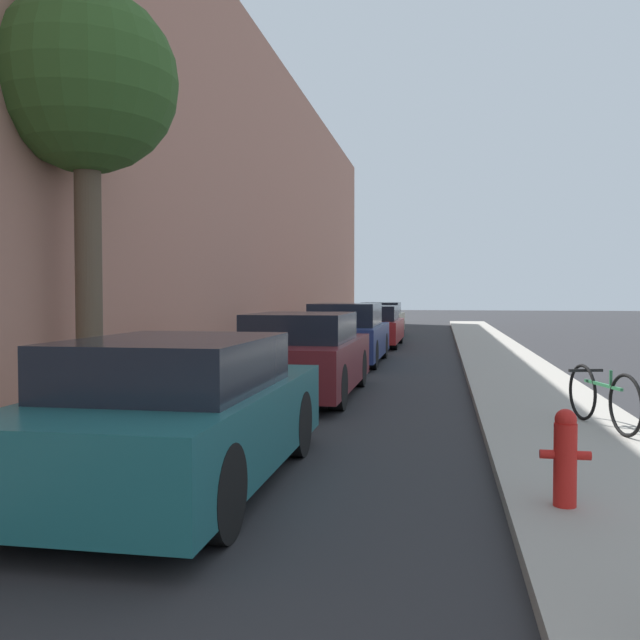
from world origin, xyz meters
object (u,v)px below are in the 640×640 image
at_px(parked_car_teal, 180,414).
at_px(bicycle, 602,397).
at_px(parked_car_red, 372,326).
at_px(street_tree_near, 86,87).
at_px(parked_car_navy, 347,335).
at_px(parked_car_champagne, 382,320).
at_px(parked_car_maroon, 303,356).
at_px(fire_hydrant, 565,456).

distance_m(parked_car_teal, bicycle, 5.10).
distance_m(parked_car_red, street_tree_near, 14.75).
height_order(parked_car_navy, parked_car_champagne, parked_car_navy).
bearing_deg(street_tree_near, parked_car_teal, -49.66).
relative_size(parked_car_maroon, parked_car_red, 0.95).
bearing_deg(parked_car_champagne, bicycle, -77.39).
height_order(parked_car_maroon, parked_car_navy, parked_car_navy).
relative_size(parked_car_maroon, parked_car_navy, 0.95).
xyz_separation_m(parked_car_champagne, fire_hydrant, (3.34, -22.58, -0.17)).
bearing_deg(parked_car_navy, bicycle, -62.93).
distance_m(parked_car_maroon, parked_car_navy, 5.66).
height_order(parked_car_teal, parked_car_red, parked_car_red).
xyz_separation_m(parked_car_navy, street_tree_near, (-2.41, -8.29, 3.81)).
distance_m(parked_car_teal, parked_car_champagne, 22.20).
relative_size(parked_car_red, street_tree_near, 0.79).
bearing_deg(parked_car_champagne, street_tree_near, -96.87).
bearing_deg(street_tree_near, parked_car_red, 80.04).
relative_size(parked_car_teal, bicycle, 2.42).
relative_size(parked_car_maroon, fire_hydrant, 5.79).
height_order(parked_car_maroon, fire_hydrant, parked_car_maroon).
distance_m(parked_car_navy, street_tree_near, 9.44).
height_order(parked_car_maroon, street_tree_near, street_tree_near).
distance_m(parked_car_maroon, parked_car_champagne, 16.69).
height_order(parked_car_teal, parked_car_maroon, parked_car_maroon).
bearing_deg(parked_car_champagne, parked_car_navy, -89.57).
height_order(parked_car_maroon, bicycle, parked_car_maroon).
bearing_deg(parked_car_red, parked_car_navy, -90.50).
xyz_separation_m(parked_car_navy, parked_car_champagne, (-0.08, 11.02, -0.04)).
distance_m(parked_car_champagne, bicycle, 19.80).
relative_size(parked_car_maroon, street_tree_near, 0.75).
relative_size(parked_car_teal, parked_car_red, 0.91).
xyz_separation_m(parked_car_maroon, bicycle, (4.20, -2.63, -0.20)).
bearing_deg(street_tree_near, parked_car_navy, 73.78).
relative_size(parked_car_maroon, bicycle, 2.51).
distance_m(fire_hydrant, bicycle, 3.40).
relative_size(parked_car_navy, parked_car_red, 0.99).
bearing_deg(parked_car_maroon, parked_car_red, 89.93).
xyz_separation_m(parked_car_teal, parked_car_maroon, (-0.00, 5.51, 0.03)).
bearing_deg(parked_car_navy, parked_car_teal, -89.81).
height_order(parked_car_red, bicycle, parked_car_red).
relative_size(parked_car_navy, parked_car_champagne, 1.11).
relative_size(parked_car_navy, street_tree_near, 0.79).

